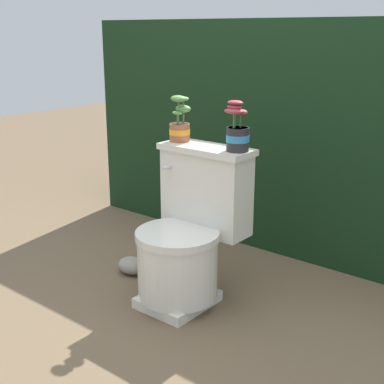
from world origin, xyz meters
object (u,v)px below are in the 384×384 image
toilet (189,236)px  garden_stone (132,265)px  potted_plant_left (180,125)px  potted_plant_midleft (237,132)px

toilet → garden_stone: (-0.43, 0.02, -0.29)m
potted_plant_left → potted_plant_midleft: potted_plant_midleft is taller
potted_plant_midleft → garden_stone: bearing=-168.9°
potted_plant_midleft → garden_stone: size_ratio=1.42×
toilet → potted_plant_midleft: (0.18, 0.14, 0.52)m
toilet → potted_plant_midleft: bearing=38.0°
garden_stone → potted_plant_left: bearing=25.9°
toilet → potted_plant_left: 0.56m
toilet → potted_plant_left: (-0.17, 0.14, 0.51)m
toilet → potted_plant_midleft: potted_plant_midleft is taller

